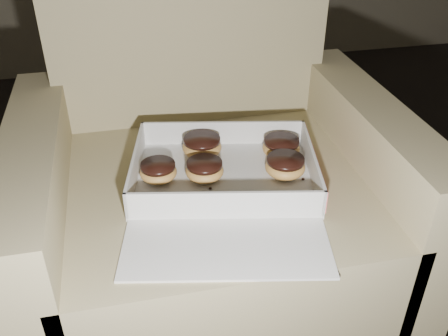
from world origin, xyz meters
TOP-DOWN VIEW (x-y plane):
  - armchair at (-0.21, 0.65)m, footprint 0.84×0.71m
  - bakery_box at (-0.19, 0.54)m, footprint 0.46×0.51m
  - donut_a at (-0.06, 0.55)m, footprint 0.09×0.09m
  - donut_b at (-0.23, 0.58)m, footprint 0.08×0.08m
  - donut_c at (-0.32, 0.60)m, footprint 0.08×0.08m
  - donut_d at (-0.22, 0.67)m, footprint 0.09×0.09m
  - donut_e at (-0.04, 0.63)m, footprint 0.08×0.08m
  - crumb_a at (-0.21, 0.48)m, footprint 0.01×0.01m
  - crumb_b at (-0.03, 0.53)m, footprint 0.01×0.01m
  - crumb_c at (-0.17, 0.46)m, footprint 0.01×0.01m
  - crumb_d at (-0.23, 0.54)m, footprint 0.01×0.01m

SIDE VIEW (x-z plane):
  - armchair at x=-0.21m, z-range -0.16..0.71m
  - crumb_a at x=-0.21m, z-range 0.40..0.40m
  - crumb_b at x=-0.03m, z-range 0.40..0.40m
  - crumb_c at x=-0.17m, z-range 0.40..0.40m
  - crumb_d at x=-0.23m, z-range 0.40..0.40m
  - bakery_box at x=-0.19m, z-range 0.37..0.44m
  - donut_c at x=-0.32m, z-range 0.40..0.44m
  - donut_b at x=-0.23m, z-range 0.40..0.44m
  - donut_e at x=-0.04m, z-range 0.40..0.44m
  - donut_a at x=-0.06m, z-range 0.40..0.44m
  - donut_d at x=-0.22m, z-range 0.40..0.45m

